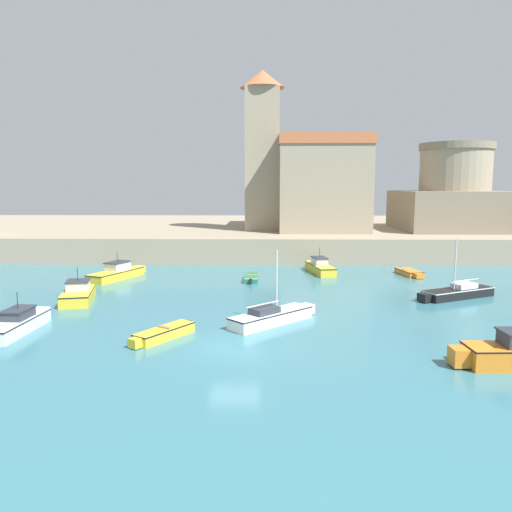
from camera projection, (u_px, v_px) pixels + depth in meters
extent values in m
plane|color=teal|center=(235.00, 348.00, 24.45)|extent=(200.00, 200.00, 0.00)
cube|color=gray|center=(256.00, 233.00, 69.42)|extent=(120.00, 40.00, 2.59)
cube|color=black|center=(458.00, 293.00, 35.26)|extent=(5.66, 3.84, 0.65)
cube|color=black|center=(425.00, 298.00, 33.91)|extent=(0.94, 1.00, 0.55)
cube|color=white|center=(458.00, 289.00, 35.22)|extent=(5.72, 3.88, 0.07)
cylinder|color=silver|center=(455.00, 264.00, 34.78)|extent=(0.10, 0.10, 3.56)
cylinder|color=silver|center=(466.00, 280.00, 35.44)|extent=(2.29, 1.22, 0.08)
cube|color=silver|center=(464.00, 286.00, 35.43)|extent=(1.96, 1.67, 0.36)
cube|color=#237A4C|center=(252.00, 278.00, 41.56)|extent=(1.09, 2.86, 0.47)
cube|color=#237A4C|center=(252.00, 274.00, 43.21)|extent=(0.59, 0.49, 0.40)
cube|color=white|center=(252.00, 276.00, 41.53)|extent=(1.10, 2.89, 0.07)
cube|color=#997F5B|center=(252.00, 275.00, 41.52)|extent=(0.91, 0.21, 0.08)
cube|color=black|center=(251.00, 281.00, 40.02)|extent=(0.20, 0.20, 0.36)
cube|color=orange|center=(409.00, 272.00, 44.28)|extent=(1.91, 3.16, 0.47)
cube|color=orange|center=(419.00, 276.00, 42.56)|extent=(0.84, 0.74, 0.40)
cube|color=black|center=(409.00, 270.00, 44.25)|extent=(1.93, 3.19, 0.07)
cube|color=#997F5B|center=(409.00, 269.00, 44.24)|extent=(1.15, 0.43, 0.08)
cube|color=black|center=(401.00, 269.00, 45.83)|extent=(0.24, 0.24, 0.36)
cube|color=white|center=(17.00, 326.00, 26.96)|extent=(1.65, 4.95, 0.72)
cube|color=white|center=(42.00, 313.00, 29.71)|extent=(0.83, 0.69, 0.61)
cube|color=black|center=(16.00, 320.00, 26.91)|extent=(1.67, 5.00, 0.07)
cube|color=#333842|center=(18.00, 314.00, 27.12)|extent=(1.17, 1.75, 0.47)
cube|color=#2D333D|center=(18.00, 309.00, 27.08)|extent=(1.25, 1.90, 0.08)
cylinder|color=black|center=(17.00, 300.00, 27.01)|extent=(0.04, 0.04, 0.90)
cube|color=yellow|center=(165.00, 333.00, 25.92)|extent=(2.80, 3.54, 0.55)
cube|color=yellow|center=(135.00, 343.00, 24.28)|extent=(0.71, 0.68, 0.47)
cube|color=black|center=(164.00, 329.00, 25.89)|extent=(2.83, 3.58, 0.07)
cube|color=#997F5B|center=(164.00, 327.00, 25.88)|extent=(0.82, 0.64, 0.08)
cube|color=black|center=(189.00, 324.00, 27.47)|extent=(0.28, 0.28, 0.36)
cube|color=yellow|center=(320.00, 269.00, 45.33)|extent=(2.41, 5.28, 0.76)
cube|color=yellow|center=(311.00, 264.00, 48.13)|extent=(0.91, 0.79, 0.64)
cube|color=black|center=(320.00, 265.00, 45.28)|extent=(2.43, 5.34, 0.07)
cube|color=silver|center=(319.00, 261.00, 45.48)|extent=(1.41, 1.96, 0.58)
cube|color=#2D333D|center=(319.00, 257.00, 45.44)|extent=(1.51, 2.12, 0.08)
cylinder|color=black|center=(320.00, 252.00, 45.37)|extent=(0.04, 0.04, 0.90)
cube|color=yellow|center=(116.00, 275.00, 42.35)|extent=(3.72, 5.75, 0.71)
cube|color=yellow|center=(139.00, 269.00, 45.20)|extent=(1.18, 1.08, 0.61)
cube|color=black|center=(116.00, 271.00, 42.31)|extent=(3.76, 5.81, 0.07)
cube|color=silver|center=(118.00, 266.00, 42.51)|extent=(1.94, 2.28, 0.66)
cube|color=#2D333D|center=(117.00, 262.00, 42.45)|extent=(2.08, 2.47, 0.08)
cylinder|color=black|center=(117.00, 256.00, 42.38)|extent=(0.04, 0.04, 0.90)
cube|color=orange|center=(459.00, 356.00, 21.81)|extent=(0.77, 0.93, 0.79)
cube|color=white|center=(271.00, 318.00, 28.67)|extent=(4.94, 4.85, 0.69)
cube|color=white|center=(307.00, 309.00, 30.74)|extent=(1.01, 1.01, 0.59)
cube|color=black|center=(271.00, 312.00, 28.63)|extent=(4.99, 4.90, 0.07)
cylinder|color=silver|center=(277.00, 280.00, 28.65)|extent=(0.10, 0.10, 3.55)
cylinder|color=silver|center=(263.00, 304.00, 28.09)|extent=(1.83, 1.78, 0.08)
cube|color=#333842|center=(264.00, 310.00, 28.23)|extent=(1.88, 1.86, 0.36)
cube|color=yellow|center=(78.00, 296.00, 34.10)|extent=(2.79, 4.66, 0.77)
cube|color=yellow|center=(83.00, 288.00, 36.62)|extent=(1.19, 1.05, 0.65)
cube|color=black|center=(78.00, 291.00, 34.05)|extent=(2.82, 4.71, 0.07)
cube|color=silver|center=(78.00, 286.00, 34.21)|extent=(1.70, 1.80, 0.60)
cube|color=#2D333D|center=(78.00, 281.00, 34.17)|extent=(1.82, 1.95, 0.08)
cylinder|color=black|center=(77.00, 274.00, 34.10)|extent=(0.04, 0.04, 0.90)
cube|color=gray|center=(320.00, 189.00, 61.12)|extent=(10.18, 14.95, 9.76)
cube|color=#C1663D|center=(321.00, 143.00, 60.35)|extent=(10.38, 15.24, 1.20)
cube|color=gray|center=(262.00, 160.00, 58.60)|extent=(3.96, 3.96, 16.43)
cone|color=#C1663D|center=(262.00, 79.00, 57.31)|extent=(5.15, 5.15, 2.00)
cube|color=gray|center=(453.00, 210.00, 60.19)|extent=(13.01, 13.01, 4.64)
cylinder|color=gray|center=(454.00, 190.00, 59.85)|extent=(8.20, 8.20, 9.45)
cylinder|color=gray|center=(457.00, 147.00, 59.14)|extent=(8.61, 8.61, 0.80)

